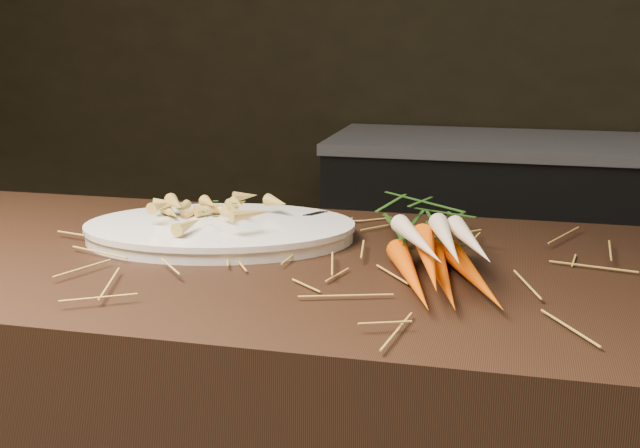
# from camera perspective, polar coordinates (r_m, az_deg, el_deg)

# --- Properties ---
(back_counter) EXTENTS (1.82, 0.62, 0.84)m
(back_counter) POSITION_cam_1_polar(r_m,az_deg,el_deg) (3.15, 17.48, -1.91)
(back_counter) COLOR black
(back_counter) RESTS_ON ground
(straw_bedding) EXTENTS (1.40, 0.60, 0.02)m
(straw_bedding) POSITION_cam_1_polar(r_m,az_deg,el_deg) (1.20, 10.01, -2.92)
(straw_bedding) COLOR #AF812E
(straw_bedding) RESTS_ON main_counter
(root_veg_bunch) EXTENTS (0.26, 0.50, 0.09)m
(root_veg_bunch) POSITION_cam_1_polar(r_m,az_deg,el_deg) (1.25, 7.81, -0.51)
(root_veg_bunch) COLOR #DA4200
(root_veg_bunch) RESTS_ON main_counter
(serving_platter) EXTENTS (0.51, 0.40, 0.02)m
(serving_platter) POSITION_cam_1_polar(r_m,az_deg,el_deg) (1.36, -7.11, -0.63)
(serving_platter) COLOR white
(serving_platter) RESTS_ON main_counter
(roasted_veg_heap) EXTENTS (0.25, 0.21, 0.05)m
(roasted_veg_heap) POSITION_cam_1_polar(r_m,az_deg,el_deg) (1.36, -7.16, 0.88)
(roasted_veg_heap) COLOR #B38D37
(roasted_veg_heap) RESTS_ON serving_platter
(serving_fork) EXTENTS (0.10, 0.15, 0.00)m
(serving_fork) POSITION_cam_1_polar(r_m,az_deg,el_deg) (1.33, -0.38, -0.28)
(serving_fork) COLOR silver
(serving_fork) RESTS_ON serving_platter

